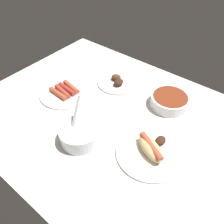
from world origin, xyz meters
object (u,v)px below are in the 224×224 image
bowl_chili (170,100)px  plate_hotdog_assembled (150,150)px  plate_sausages (65,92)px  plate_grilled_meat (118,82)px  bowl_coleslaw (79,134)px

bowl_chili → plate_hotdog_assembled: bearing=104.8°
bowl_chili → plate_hotdog_assembled: (-7.27, 27.50, -1.12)cm
plate_sausages → plate_grilled_meat: plate_grilled_meat is taller
bowl_chili → bowl_coleslaw: (17.04, 38.95, 0.69)cm
plate_sausages → bowl_coleslaw: size_ratio=1.50×
plate_sausages → plate_grilled_meat: bearing=-123.5°
plate_sausages → bowl_chili: size_ratio=1.42×
bowl_chili → plate_grilled_meat: size_ratio=0.83×
bowl_coleslaw → plate_hotdog_assembled: bearing=-154.8°
plate_sausages → plate_hotdog_assembled: (-49.53, 4.43, 0.76)cm
bowl_coleslaw → plate_hotdog_assembled: bowl_coleslaw is taller
plate_sausages → bowl_coleslaw: bowl_coleslaw is taller
plate_grilled_meat → bowl_coleslaw: bearing=105.8°
bowl_chili → bowl_coleslaw: bearing=66.4°
plate_hotdog_assembled → plate_grilled_meat: (35.02, -26.33, -0.75)cm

